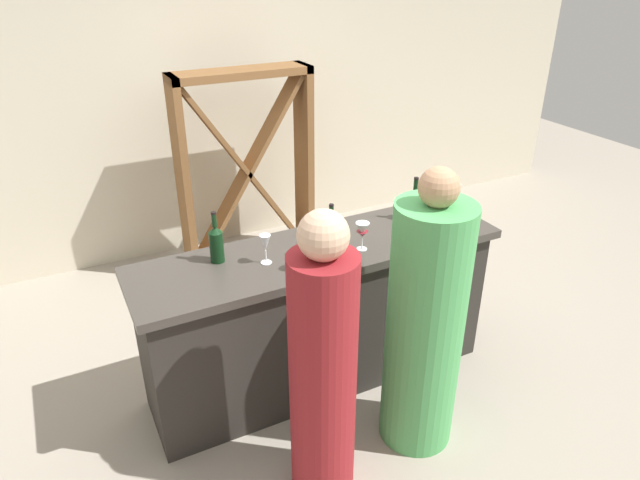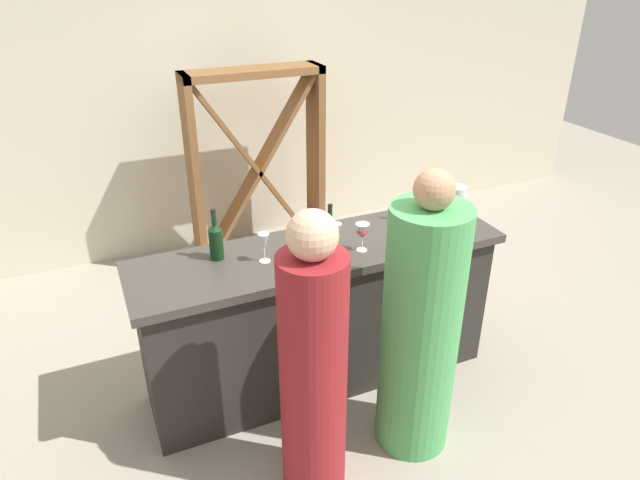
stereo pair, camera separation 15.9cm
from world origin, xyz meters
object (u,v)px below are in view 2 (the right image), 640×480
Objects in this scene: wine_glass_near_center at (443,219)px; wine_glass_far_right at (425,197)px; person_center_guest at (313,371)px; wine_bottle_center_dark_green at (418,206)px; wine_glass_near_right at (362,232)px; water_pitcher at (456,201)px; wine_glass_far_center at (264,242)px; wine_bottle_second_left_dark_green at (330,238)px; person_left_guest at (420,330)px; wine_rack at (257,170)px; wine_glass_near_left at (303,252)px; wine_bottle_leftmost_dark_green at (216,240)px; wine_glass_far_left at (336,231)px.

wine_glass_far_right is at bearing 73.26° from wine_glass_near_center.
wine_glass_near_center is at bearing -55.51° from person_center_guest.
person_center_guest is (-1.05, -0.80, -0.33)m from wine_bottle_center_dark_green.
wine_glass_near_right is 0.79m from water_pitcher.
water_pitcher is at bearing -2.52° from wine_bottle_center_dark_green.
wine_bottle_second_left_dark_green is at bearing -18.07° from wine_glass_far_center.
person_left_guest reaches higher than wine_bottle_center_dark_green.
wine_bottle_second_left_dark_green is at bearing -24.00° from person_center_guest.
wine_rack is 11.09× the size of wine_glass_near_left.
wine_bottle_leftmost_dark_green is 1.98× the size of wine_glass_near_left.
wine_glass_far_right is (0.10, 0.34, -0.01)m from wine_glass_near_center.
wine_glass_near_right reaches higher than wine_glass_near_center.
wine_glass_far_center is at bearing -174.34° from wine_bottle_center_dark_green.
person_center_guest is (-0.62, -0.06, -0.01)m from person_left_guest.
wine_glass_near_right is 0.87× the size of water_pitcher.
wine_glass_far_center reaches higher than wine_glass_far_right.
wine_glass_far_right is (0.61, 0.30, -0.01)m from wine_glass_near_right.
wine_glass_far_center is at bearing -106.60° from wine_rack.
wine_glass_near_right is at bearing -157.77° from wine_bottle_center_dark_green.
wine_bottle_second_left_dark_green is 0.99m from water_pitcher.
wine_bottle_second_left_dark_green reaches higher than wine_glass_far_left.
wine_bottle_second_left_dark_green is at bearing -168.33° from water_pitcher.
wine_glass_far_left is at bearing 149.80° from wine_glass_near_right.
wine_bottle_leftmost_dark_green is at bearing 162.82° from wine_glass_near_right.
wine_glass_far_center is (-1.04, -0.10, 0.01)m from wine_bottle_center_dark_green.
wine_bottle_center_dark_green is (0.70, 0.21, -0.02)m from wine_bottle_second_left_dark_green.
wine_glass_near_right is (-0.50, -0.20, 0.01)m from wine_bottle_center_dark_green.
person_center_guest is at bearing -102.13° from wine_rack.
wine_bottle_leftmost_dark_green is at bearing 148.82° from wine_glass_far_center.
wine_glass_near_left is 0.23m from wine_glass_far_center.
wine_bottle_second_left_dark_green reaches higher than wine_glass_near_right.
wine_glass_near_left is 0.89m from wine_glass_near_center.
wine_glass_far_center is 0.88× the size of water_pitcher.
wine_glass_near_left is 0.78× the size of water_pitcher.
wine_rack is 1.71m from wine_bottle_leftmost_dark_green.
water_pitcher is at bearing -22.98° from person_left_guest.
wine_glass_far_center is 1.09× the size of wine_glass_far_right.
person_center_guest is (-1.16, -0.90, -0.33)m from wine_glass_far_right.
wine_bottle_leftmost_dark_green is at bearing 167.85° from wine_glass_near_center.
wine_glass_near_center is 1.24m from person_center_guest.
wine_bottle_second_left_dark_green is 0.36m from wine_glass_far_center.
wine_rack is 1.79m from water_pitcher.
wine_glass_far_left is at bearing -92.80° from wine_rack.
wine_bottle_center_dark_green reaches higher than water_pitcher.
wine_glass_far_center is (-0.54, 0.10, 0.00)m from wine_glass_near_right.
wine_bottle_leftmost_dark_green is at bearing 178.25° from water_pitcher.
wine_glass_far_center is (-0.34, 0.11, -0.01)m from wine_bottle_second_left_dark_green.
wine_glass_far_left is 0.86m from person_center_guest.
wine_bottle_second_left_dark_green is (-0.16, -1.78, 0.24)m from wine_rack.
wine_rack is 1.67m from wine_bottle_center_dark_green.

